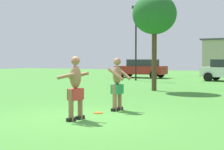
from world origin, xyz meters
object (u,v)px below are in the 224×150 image
(player_with_cap, at_px, (75,85))
(frisbee, at_px, (98,113))
(car_red_far_end, at_px, (141,68))
(tree_left_field, at_px, (154,15))
(player_in_green, at_px, (117,83))
(lamp_post, at_px, (136,35))

(player_with_cap, xyz_separation_m, frisbee, (-0.10, 1.24, -0.89))
(player_with_cap, xyz_separation_m, car_red_far_end, (-7.32, 19.60, -0.08))
(tree_left_field, bearing_deg, player_in_green, -76.20)
(car_red_far_end, bearing_deg, player_in_green, -67.09)
(player_with_cap, distance_m, lamp_post, 17.12)
(lamp_post, bearing_deg, car_red_far_end, 109.18)
(lamp_post, bearing_deg, tree_left_field, -57.67)
(player_in_green, height_order, tree_left_field, tree_left_field)
(frisbee, xyz_separation_m, car_red_far_end, (-7.22, 18.37, 0.81))
(frisbee, height_order, tree_left_field, tree_left_field)
(player_in_green, xyz_separation_m, lamp_post, (-6.14, 13.85, 2.58))
(tree_left_field, bearing_deg, frisbee, -79.22)
(player_with_cap, height_order, car_red_far_end, player_with_cap)
(lamp_post, bearing_deg, player_with_cap, -69.22)
(lamp_post, distance_m, tree_left_field, 8.37)
(player_in_green, xyz_separation_m, frisbee, (-0.23, -0.74, -0.83))
(car_red_far_end, xyz_separation_m, tree_left_field, (5.78, -10.84, 2.97))
(frisbee, distance_m, car_red_far_end, 19.75)
(frisbee, bearing_deg, player_in_green, 72.41)
(car_red_far_end, bearing_deg, tree_left_field, -61.91)
(player_in_green, bearing_deg, car_red_far_end, 112.91)
(player_in_green, relative_size, tree_left_field, 0.33)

